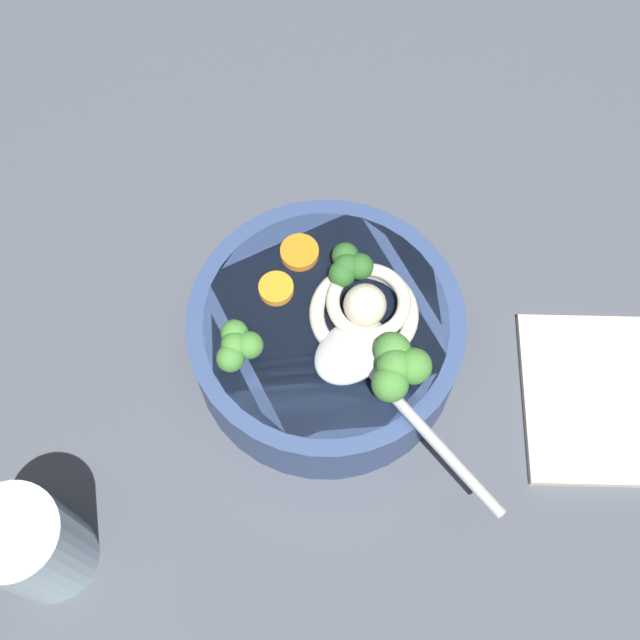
# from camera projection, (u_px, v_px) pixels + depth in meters

# --- Properties ---
(table_slab) EXTENTS (1.17, 1.17, 0.04)m
(table_slab) POSITION_uv_depth(u_px,v_px,m) (323.00, 332.00, 0.71)
(table_slab) COLOR #474C56
(table_slab) RESTS_ON ground
(soup_bowl) EXTENTS (0.21, 0.21, 0.06)m
(soup_bowl) POSITION_uv_depth(u_px,v_px,m) (320.00, 337.00, 0.65)
(soup_bowl) COLOR #334775
(soup_bowl) RESTS_ON table_slab
(noodle_pile) EXTENTS (0.09, 0.09, 0.04)m
(noodle_pile) POSITION_uv_depth(u_px,v_px,m) (365.00, 308.00, 0.61)
(noodle_pile) COLOR beige
(noodle_pile) RESTS_ON soup_bowl
(soup_spoon) EXTENTS (0.16, 0.13, 0.02)m
(soup_spoon) POSITION_uv_depth(u_px,v_px,m) (365.00, 365.00, 0.60)
(soup_spoon) COLOR #B7B7BC
(soup_spoon) RESTS_ON soup_bowl
(broccoli_floret_right) EXTENTS (0.05, 0.04, 0.04)m
(broccoli_floret_right) POSITION_uv_depth(u_px,v_px,m) (398.00, 367.00, 0.58)
(broccoli_floret_right) COLOR #7A9E60
(broccoli_floret_right) RESTS_ON soup_bowl
(broccoli_floret_near_spoon) EXTENTS (0.04, 0.03, 0.03)m
(broccoli_floret_near_spoon) POSITION_uv_depth(u_px,v_px,m) (237.00, 346.00, 0.59)
(broccoli_floret_near_spoon) COLOR #7A9E60
(broccoli_floret_near_spoon) RESTS_ON soup_bowl
(broccoli_floret_beside_noodles) EXTENTS (0.04, 0.03, 0.03)m
(broccoli_floret_beside_noodles) POSITION_uv_depth(u_px,v_px,m) (349.00, 267.00, 0.61)
(broccoli_floret_beside_noodles) COLOR #7A9E60
(broccoli_floret_beside_noodles) RESTS_ON soup_bowl
(carrot_slice_rear) EXTENTS (0.03, 0.03, 0.01)m
(carrot_slice_rear) POSITION_uv_depth(u_px,v_px,m) (276.00, 287.00, 0.63)
(carrot_slice_rear) COLOR orange
(carrot_slice_rear) RESTS_ON soup_bowl
(carrot_slice_front) EXTENTS (0.03, 0.03, 0.01)m
(carrot_slice_front) POSITION_uv_depth(u_px,v_px,m) (300.00, 252.00, 0.64)
(carrot_slice_front) COLOR orange
(carrot_slice_front) RESTS_ON soup_bowl
(drinking_glass) EXTENTS (0.06, 0.06, 0.10)m
(drinking_glass) POSITION_uv_depth(u_px,v_px,m) (34.00, 545.00, 0.57)
(drinking_glass) COLOR silver
(drinking_glass) RESTS_ON table_slab
(folded_napkin) EXTENTS (0.15, 0.15, 0.01)m
(folded_napkin) POSITION_uv_depth(u_px,v_px,m) (613.00, 399.00, 0.66)
(folded_napkin) COLOR beige
(folded_napkin) RESTS_ON table_slab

